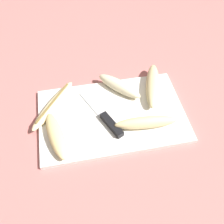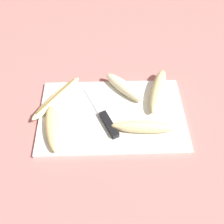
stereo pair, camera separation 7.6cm
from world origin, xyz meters
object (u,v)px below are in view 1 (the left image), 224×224
banana_ripe_center (146,123)px  banana_soft_right (53,105)px  knife (108,120)px  banana_bright_far (119,86)px  banana_mellow_near (153,85)px  banana_golden_short (56,135)px

banana_ripe_center → banana_soft_right: size_ratio=0.96×
knife → banana_bright_far: bearing=38.9°
banana_soft_right → banana_bright_far: 0.21m
banana_ripe_center → banana_mellow_near: same height
banana_soft_right → banana_bright_far: banana_bright_far is taller
banana_mellow_near → banana_bright_far: 0.10m
banana_bright_far → knife: bearing=-116.5°
knife → banana_ripe_center: (0.10, -0.04, 0.01)m
banana_golden_short → banana_mellow_near: bearing=22.5°
knife → banana_golden_short: 0.15m
banana_bright_far → banana_soft_right: bearing=-171.4°
banana_golden_short → banana_soft_right: banana_golden_short is taller
banana_soft_right → banana_golden_short: bearing=-89.0°
banana_golden_short → banana_soft_right: (-0.00, 0.11, -0.00)m
banana_mellow_near → banana_soft_right: bearing=-177.4°
knife → banana_mellow_near: banana_mellow_near is taller
banana_mellow_near → banana_bright_far: size_ratio=1.33×
knife → banana_ripe_center: size_ratio=1.09×
banana_mellow_near → banana_golden_short: bearing=-157.5°
knife → banana_bright_far: 0.13m
banana_bright_far → banana_ripe_center: bearing=-74.0°
banana_golden_short → banana_mellow_near: 0.33m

